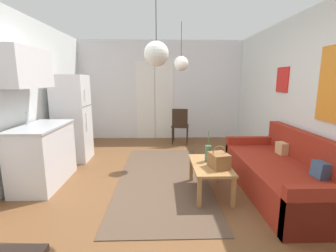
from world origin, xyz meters
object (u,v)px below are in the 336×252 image
accent_chair (180,124)px  bamboo_vase (208,153)px  handbag (219,160)px  refrigerator (72,118)px  pendant_lamp_near (156,54)px  coffee_table (210,168)px  couch (285,175)px  pendant_lamp_far (181,64)px

accent_chair → bamboo_vase: bearing=102.4°
handbag → refrigerator: (-2.51, 1.67, 0.31)m
pendant_lamp_near → accent_chair: bearing=81.0°
coffee_table → accent_chair: accent_chair is taller
coffee_table → accent_chair: (-0.21, 2.68, 0.13)m
coffee_table → handbag: handbag is taller
couch → pendant_lamp_far: 2.54m
bamboo_vase → accent_chair: 2.57m
handbag → pendant_lamp_near: pendant_lamp_near is taller
handbag → coffee_table: bearing=120.2°
coffee_table → bamboo_vase: size_ratio=1.99×
coffee_table → pendant_lamp_far: bearing=102.6°
coffee_table → pendant_lamp_near: pendant_lamp_near is taller
bamboo_vase → pendant_lamp_far: bearing=103.1°
couch → handbag: size_ratio=6.79×
refrigerator → couch: bearing=-24.1°
couch → pendant_lamp_near: (-1.78, -0.54, 1.58)m
coffee_table → pendant_lamp_near: size_ratio=1.01×
accent_chair → pendant_lamp_far: bearing=93.7°
coffee_table → bamboo_vase: (-0.02, 0.11, 0.18)m
refrigerator → pendant_lamp_far: 2.36m
handbag → refrigerator: refrigerator is taller
coffee_table → bamboo_vase: bamboo_vase is taller
bamboo_vase → handbag: size_ratio=1.42×
couch → coffee_table: bearing=178.2°
pendant_lamp_far → coffee_table: bearing=-77.4°
bamboo_vase → refrigerator: size_ratio=0.27×
pendant_lamp_near → pendant_lamp_far: (0.42, 1.96, 0.03)m
refrigerator → accent_chair: (2.21, 1.15, -0.34)m
coffee_table → pendant_lamp_near: 1.75m
couch → bamboo_vase: size_ratio=4.78×
pendant_lamp_near → pendant_lamp_far: same height
refrigerator → accent_chair: size_ratio=1.87×
pendant_lamp_far → handbag: bearing=-75.6°
coffee_table → refrigerator: (-2.43, 1.52, 0.47)m
pendant_lamp_near → bamboo_vase: bearing=43.9°
refrigerator → accent_chair: 2.52m
refrigerator → accent_chair: bearing=27.6°
couch → accent_chair: 3.00m
handbag → pendant_lamp_far: (-0.39, 1.52, 1.35)m
couch → bamboo_vase: 1.11m
accent_chair → pendant_lamp_near: 3.56m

